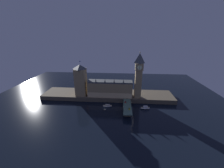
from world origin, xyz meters
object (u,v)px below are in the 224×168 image
Objects in this scene: pedestrian_near_rail at (124,110)px; pedestrian_far_rail at (124,100)px; boat_upstream at (107,106)px; clock_tower at (139,74)px; street_lamp_mid at (131,103)px; car_northbound_lead at (125,102)px; pedestrian_mid_walk at (131,106)px; car_southbound_lead at (129,109)px; boat_downstream at (145,108)px; street_lamp_far at (123,99)px; victoria_tower at (81,80)px; street_lamp_near at (123,108)px.

pedestrian_near_rail is 1.02× the size of pedestrian_far_rail.
clock_tower is at bearing 25.25° from boat_upstream.
pedestrian_near_rail is at bearing -43.80° from boat_upstream.
street_lamp_mid is (10.59, 13.50, 3.13)m from pedestrian_near_rail.
car_northbound_lead is 2.57× the size of pedestrian_far_rail.
car_northbound_lead is at bearing 126.47° from street_lamp_mid.
car_southbound_lead is at bearing -111.22° from pedestrian_mid_walk.
car_southbound_lead is (-14.24, -40.18, -36.89)m from clock_tower.
pedestrian_near_rail reaches higher than pedestrian_far_rail.
car_southbound_lead is at bearing -72.24° from pedestrian_far_rail.
boat_downstream is at bearing -8.53° from car_northbound_lead.
car_northbound_lead is 13.95m from street_lamp_mid.
pedestrian_mid_walk is 20.16m from street_lamp_far.
victoria_tower reaches higher than boat_upstream.
boat_upstream is (-34.77, 9.68, -10.23)m from street_lamp_mid.
car_northbound_lead is at bearing -18.31° from victoria_tower.
pedestrian_mid_walk is (2.55, 6.56, 0.19)m from car_southbound_lead.
car_southbound_lead reaches higher than boat_downstream.
car_southbound_lead is at bearing -75.46° from car_northbound_lead.
pedestrian_near_rail reaches higher than pedestrian_mid_walk.
victoria_tower is 8.77× the size of street_lamp_mid.
boat_upstream is at bearing 176.77° from boat_downstream.
car_southbound_lead is at bearing -147.33° from boat_downstream.
street_lamp_far is at bearing 11.96° from boat_upstream.
pedestrian_far_rail is 0.27× the size of street_lamp_mid.
pedestrian_far_rail is 0.12× the size of boat_downstream.
car_northbound_lead is at bearing 2.57° from boat_upstream.
pedestrian_mid_walk is at bearing -109.18° from clock_tower.
street_lamp_far is at bearing 126.75° from street_lamp_mid.
boat_downstream is at bearing -15.62° from victoria_tower.
car_southbound_lead is 37.42m from boat_upstream.
street_lamp_near is at bearing -108.21° from pedestrian_near_rail.
pedestrian_near_rail is 15.22m from pedestrian_mid_walk.
clock_tower reaches higher than car_southbound_lead.
pedestrian_near_rail reaches higher than car_northbound_lead.
street_lamp_far is 26.22m from boat_upstream.
clock_tower is 56.37m from car_southbound_lead.
street_lamp_near is (-22.29, -46.13, -33.22)m from clock_tower.
pedestrian_near_rail reaches higher than boat_downstream.
boat_downstream is (31.51, 20.04, -6.62)m from pedestrian_near_rail.
clock_tower is 10.22× the size of street_lamp_near.
pedestrian_far_rail is 0.30× the size of street_lamp_far.
boat_upstream is at bearing -167.37° from pedestrian_far_rail.
victoria_tower reaches higher than car_northbound_lead.
pedestrian_far_rail is at bearing 125.04° from street_lamp_mid.
boat_upstream is at bearing 149.89° from car_southbound_lead.
street_lamp_near reaches higher than pedestrian_near_rail.
street_lamp_far is at bearing 90.81° from pedestrian_near_rail.
car_northbound_lead is 0.32× the size of boat_upstream.
street_lamp_near is at bearing -126.75° from street_lamp_mid.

